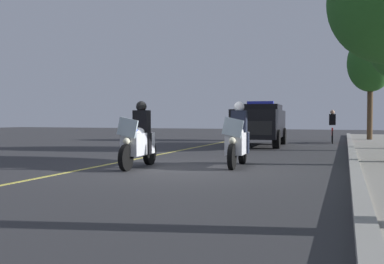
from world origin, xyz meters
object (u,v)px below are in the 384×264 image
at_px(police_suv, 260,123).
at_px(tree_behind_suv, 371,63).
at_px(police_motorcycle_lead_left, 139,141).
at_px(police_motorcycle_lead_right, 238,140).
at_px(cyclist_background, 332,127).

height_order(police_suv, tree_behind_suv, tree_behind_suv).
relative_size(police_motorcycle_lead_left, police_suv, 0.43).
bearing_deg(police_motorcycle_lead_right, tree_behind_suv, 164.87).
height_order(police_motorcycle_lead_right, tree_behind_suv, tree_behind_suv).
bearing_deg(police_motorcycle_lead_left, police_suv, 172.22).
distance_m(police_motorcycle_lead_right, police_suv, 8.62).
relative_size(police_suv, tree_behind_suv, 0.86).
height_order(police_motorcycle_lead_right, police_suv, police_suv).
bearing_deg(police_motorcycle_lead_left, tree_behind_suv, 158.20).
height_order(police_suv, cyclist_background, police_suv).
relative_size(police_motorcycle_lead_left, police_motorcycle_lead_right, 1.00).
bearing_deg(cyclist_background, police_suv, -41.83).
relative_size(police_motorcycle_lead_right, police_suv, 0.43).
bearing_deg(tree_behind_suv, police_suv, -39.49).
bearing_deg(tree_behind_suv, police_motorcycle_lead_left, -21.80).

